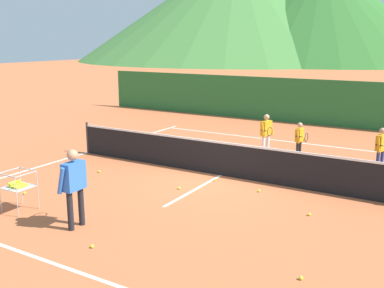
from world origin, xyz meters
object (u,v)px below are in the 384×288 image
student_0 (266,131)px  tennis_ball_3 (309,214)px  tennis_ball_5 (259,191)px  tennis_ball_1 (24,193)px  tennis_ball_0 (301,278)px  student_2 (382,146)px  instructor (74,181)px  tennis_ball_2 (92,246)px  tennis_ball_7 (179,188)px  tennis_net (221,158)px  tennis_ball_6 (215,180)px  tennis_ball_4 (99,171)px  ball_cart (18,185)px  student_1 (300,137)px

student_0 → tennis_ball_3: 5.29m
tennis_ball_3 → tennis_ball_5: 1.77m
tennis_ball_1 → tennis_ball_0: bearing=-3.8°
tennis_ball_0 → tennis_ball_1: same height
student_2 → tennis_ball_3: 4.39m
instructor → tennis_ball_2: bearing=-30.4°
tennis_ball_3 → tennis_ball_7: bearing=179.3°
tennis_net → student_2: size_ratio=7.75×
tennis_ball_5 → tennis_ball_3: bearing=-30.2°
instructor → student_0: bearing=81.4°
tennis_ball_2 → tennis_ball_7: bearing=96.4°
tennis_ball_6 → tennis_ball_4: bearing=-162.8°
student_2 → ball_cart: 9.70m
ball_cart → tennis_net: bearing=60.5°
tennis_ball_6 → tennis_net: bearing=100.1°
tennis_ball_3 → tennis_ball_7: same height
tennis_ball_0 → tennis_ball_2: same height
tennis_ball_7 → student_1: bearing=69.0°
instructor → tennis_ball_2: size_ratio=23.98×
student_2 → ball_cart: size_ratio=1.45×
tennis_ball_1 → tennis_ball_3: same height
tennis_ball_3 → tennis_ball_5: bearing=149.8°
ball_cart → tennis_ball_4: size_ratio=13.22×
student_2 → ball_cart: student_2 is taller
student_0 → student_2: student_0 is taller
ball_cart → tennis_ball_1: bearing=135.9°
instructor → student_1: instructor is taller
tennis_ball_6 → tennis_ball_7: size_ratio=1.00×
tennis_net → tennis_ball_2: (0.04, -5.24, -0.47)m
tennis_net → tennis_ball_0: tennis_net is taller
student_1 → tennis_ball_6: size_ratio=17.61×
student_1 → ball_cart: bearing=-118.1°
tennis_net → tennis_ball_0: bearing=-50.0°
tennis_ball_0 → tennis_ball_2: (-3.63, -0.86, 0.00)m
tennis_ball_1 → tennis_ball_6: size_ratio=1.00×
tennis_ball_1 → tennis_ball_2: size_ratio=1.00×
tennis_net → tennis_ball_4: (-3.13, -1.55, -0.47)m
tennis_ball_0 → tennis_ball_1: 7.13m
student_0 → tennis_ball_1: (-3.68, -6.66, -0.79)m
student_2 → tennis_ball_3: bearing=-100.4°
tennis_net → tennis_ball_7: 1.74m
tennis_ball_4 → student_2: bearing=30.8°
instructor → tennis_ball_4: bearing=125.5°
tennis_ball_1 → student_0: bearing=61.1°
tennis_ball_0 → tennis_ball_3: size_ratio=1.00×
student_0 → tennis_ball_3: bearing=-58.0°
instructor → tennis_ball_5: (2.37, 3.91, -0.94)m
student_2 → tennis_ball_2: 8.70m
tennis_ball_1 → tennis_ball_3: 6.83m
student_2 → tennis_ball_1: bearing=-138.1°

